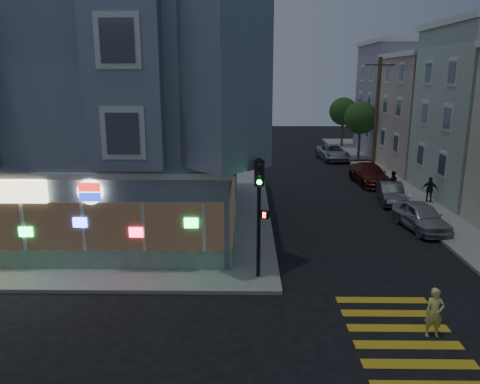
{
  "coord_description": "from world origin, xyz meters",
  "views": [
    {
      "loc": [
        1.67,
        -13.64,
        7.81
      ],
      "look_at": [
        1.39,
        6.27,
        2.81
      ],
      "focal_mm": 35.0,
      "sensor_mm": 36.0,
      "label": 1
    }
  ],
  "objects_px": {
    "pedestrian_b": "(430,190)",
    "parked_car_b": "(391,193)",
    "utility_pole": "(377,114)",
    "street_tree_near": "(361,118)",
    "street_tree_far": "(343,111)",
    "parked_car_c": "(370,174)",
    "parked_car_a": "(421,217)",
    "fire_hydrant": "(410,201)",
    "running_child": "(434,313)",
    "pedestrian_a": "(392,182)",
    "parked_car_d": "(333,152)",
    "traffic_signal": "(259,199)"
  },
  "relations": [
    {
      "from": "pedestrian_b",
      "to": "parked_car_c",
      "type": "bearing_deg",
      "value": -43.38
    },
    {
      "from": "utility_pole",
      "to": "fire_hydrant",
      "type": "bearing_deg",
      "value": -93.67
    },
    {
      "from": "parked_car_a",
      "to": "street_tree_near",
      "type": "bearing_deg",
      "value": 78.36
    },
    {
      "from": "street_tree_far",
      "to": "running_child",
      "type": "relative_size",
      "value": 3.39
    },
    {
      "from": "parked_car_b",
      "to": "traffic_signal",
      "type": "bearing_deg",
      "value": -118.94
    },
    {
      "from": "fire_hydrant",
      "to": "street_tree_near",
      "type": "bearing_deg",
      "value": 86.96
    },
    {
      "from": "running_child",
      "to": "parked_car_d",
      "type": "height_order",
      "value": "running_child"
    },
    {
      "from": "pedestrian_a",
      "to": "street_tree_far",
      "type": "bearing_deg",
      "value": -87.09
    },
    {
      "from": "parked_car_a",
      "to": "parked_car_c",
      "type": "relative_size",
      "value": 0.83
    },
    {
      "from": "parked_car_a",
      "to": "parked_car_b",
      "type": "bearing_deg",
      "value": 82.55
    },
    {
      "from": "parked_car_c",
      "to": "parked_car_d",
      "type": "relative_size",
      "value": 0.99
    },
    {
      "from": "utility_pole",
      "to": "parked_car_b",
      "type": "bearing_deg",
      "value": -98.0
    },
    {
      "from": "parked_car_b",
      "to": "utility_pole",
      "type": "bearing_deg",
      "value": 89.62
    },
    {
      "from": "utility_pole",
      "to": "pedestrian_b",
      "type": "distance_m",
      "value": 10.3
    },
    {
      "from": "parked_car_d",
      "to": "fire_hydrant",
      "type": "height_order",
      "value": "parked_car_d"
    },
    {
      "from": "street_tree_far",
      "to": "parked_car_a",
      "type": "distance_m",
      "value": 28.67
    },
    {
      "from": "parked_car_d",
      "to": "pedestrian_a",
      "type": "bearing_deg",
      "value": -87.77
    },
    {
      "from": "parked_car_a",
      "to": "parked_car_b",
      "type": "distance_m",
      "value": 5.2
    },
    {
      "from": "running_child",
      "to": "fire_hydrant",
      "type": "distance_m",
      "value": 14.29
    },
    {
      "from": "pedestrian_b",
      "to": "parked_car_d",
      "type": "xyz_separation_m",
      "value": [
        -3.22,
        15.55,
        -0.23
      ]
    },
    {
      "from": "street_tree_far",
      "to": "parked_car_c",
      "type": "distance_m",
      "value": 18.39
    },
    {
      "from": "street_tree_near",
      "to": "pedestrian_b",
      "type": "distance_m",
      "value": 15.8
    },
    {
      "from": "parked_car_b",
      "to": "parked_car_d",
      "type": "xyz_separation_m",
      "value": [
        -0.92,
        15.3,
        0.07
      ]
    },
    {
      "from": "utility_pole",
      "to": "street_tree_near",
      "type": "bearing_deg",
      "value": 88.09
    },
    {
      "from": "pedestrian_a",
      "to": "pedestrian_b",
      "type": "height_order",
      "value": "pedestrian_b"
    },
    {
      "from": "parked_car_c",
      "to": "traffic_signal",
      "type": "distance_m",
      "value": 18.94
    },
    {
      "from": "utility_pole",
      "to": "parked_car_b",
      "type": "relative_size",
      "value": 2.35
    },
    {
      "from": "utility_pole",
      "to": "parked_car_a",
      "type": "relative_size",
      "value": 2.17
    },
    {
      "from": "fire_hydrant",
      "to": "parked_car_b",
      "type": "bearing_deg",
      "value": 109.71
    },
    {
      "from": "running_child",
      "to": "fire_hydrant",
      "type": "bearing_deg",
      "value": 75.64
    },
    {
      "from": "street_tree_near",
      "to": "pedestrian_a",
      "type": "height_order",
      "value": "street_tree_near"
    },
    {
      "from": "street_tree_near",
      "to": "pedestrian_a",
      "type": "distance_m",
      "value": 13.84
    },
    {
      "from": "parked_car_b",
      "to": "pedestrian_a",
      "type": "bearing_deg",
      "value": 78.92
    },
    {
      "from": "street_tree_near",
      "to": "fire_hydrant",
      "type": "relative_size",
      "value": 6.33
    },
    {
      "from": "running_child",
      "to": "pedestrian_a",
      "type": "xyz_separation_m",
      "value": [
        3.89,
        17.19,
        0.14
      ]
    },
    {
      "from": "utility_pole",
      "to": "parked_car_a",
      "type": "distance_m",
      "value": 15.07
    },
    {
      "from": "pedestrian_a",
      "to": "fire_hydrant",
      "type": "bearing_deg",
      "value": 95.31
    },
    {
      "from": "running_child",
      "to": "pedestrian_a",
      "type": "distance_m",
      "value": 17.63
    },
    {
      "from": "pedestrian_b",
      "to": "parked_car_b",
      "type": "relative_size",
      "value": 0.41
    },
    {
      "from": "street_tree_near",
      "to": "fire_hydrant",
      "type": "xyz_separation_m",
      "value": [
        -0.9,
        -16.92,
        -3.34
      ]
    },
    {
      "from": "pedestrian_b",
      "to": "parked_car_c",
      "type": "height_order",
      "value": "pedestrian_b"
    },
    {
      "from": "street_tree_near",
      "to": "street_tree_far",
      "type": "relative_size",
      "value": 1.0
    },
    {
      "from": "street_tree_near",
      "to": "street_tree_far",
      "type": "bearing_deg",
      "value": 90.0
    },
    {
      "from": "parked_car_c",
      "to": "utility_pole",
      "type": "bearing_deg",
      "value": 67.75
    },
    {
      "from": "fire_hydrant",
      "to": "parked_car_a",
      "type": "bearing_deg",
      "value": -99.66
    },
    {
      "from": "running_child",
      "to": "parked_car_a",
      "type": "height_order",
      "value": "running_child"
    },
    {
      "from": "parked_car_b",
      "to": "fire_hydrant",
      "type": "xyz_separation_m",
      "value": [
        0.6,
        -1.67,
        -0.04
      ]
    },
    {
      "from": "parked_car_b",
      "to": "parked_car_a",
      "type": "bearing_deg",
      "value": -82.38
    },
    {
      "from": "street_tree_near",
      "to": "parked_car_b",
      "type": "relative_size",
      "value": 1.38
    },
    {
      "from": "street_tree_far",
      "to": "parked_car_b",
      "type": "xyz_separation_m",
      "value": [
        -1.5,
        -23.25,
        -3.3
      ]
    }
  ]
}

